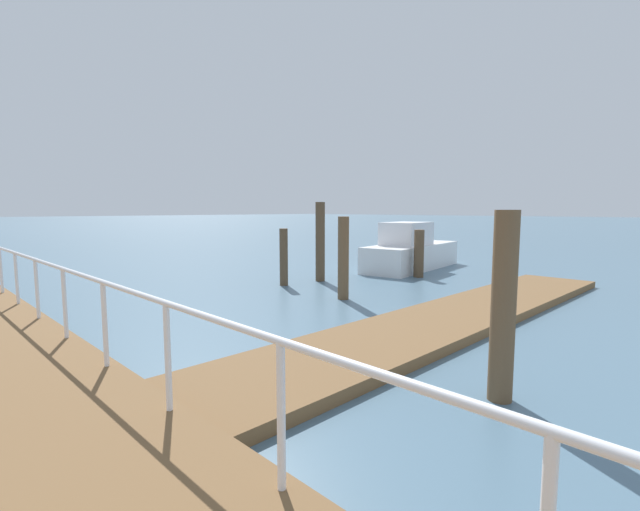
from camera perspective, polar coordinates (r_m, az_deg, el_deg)
name	(u,v)px	position (r m, az deg, el deg)	size (l,w,h in m)	color
ground_plane	(115,284)	(15.16, -25.09, -3.38)	(300.00, 300.00, 0.00)	slate
floating_dock	(452,318)	(9.57, 16.81, -7.76)	(13.47, 2.00, 0.18)	brown
boardwalk_railing	(381,413)	(2.52, 7.96, -19.59)	(0.06, 25.35, 1.08)	white
dock_piling_0	(503,307)	(5.73, 22.75, -6.19)	(0.29, 0.29, 2.32)	brown
dock_piling_1	(343,258)	(11.31, 3.05, -0.35)	(0.29, 0.29, 2.15)	brown
dock_piling_3	(419,254)	(15.41, 12.74, 0.25)	(0.34, 0.34, 1.63)	brown
dock_piling_4	(320,242)	(14.17, 0.03, 1.79)	(0.30, 0.30, 2.56)	brown
dock_piling_5	(284,257)	(13.43, -4.74, -0.21)	(0.25, 0.25, 1.75)	brown
moored_boat_1	(411,252)	(17.49, 11.74, 0.50)	(5.49, 2.44, 1.84)	white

